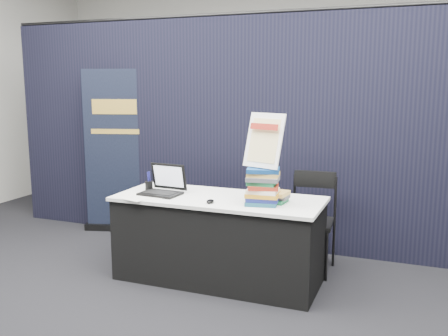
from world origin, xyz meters
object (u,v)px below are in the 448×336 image
(laptop, at_px, (163,187))
(book_stack_short, at_px, (274,197))
(display_table, at_px, (219,238))
(pullup_banner, at_px, (117,161))
(stacking_chair, at_px, (311,217))
(book_stack_tall, at_px, (262,187))
(info_sign, at_px, (264,141))

(laptop, distance_m, book_stack_short, 1.01)
(display_table, xyz_separation_m, pullup_banner, (-1.65, 0.95, 0.46))
(pullup_banner, distance_m, stacking_chair, 2.41)
(book_stack_short, relative_size, stacking_chair, 0.27)
(laptop, height_order, pullup_banner, pullup_banner)
(display_table, xyz_separation_m, book_stack_tall, (0.43, -0.12, 0.52))
(book_stack_tall, height_order, stacking_chair, book_stack_tall)
(display_table, height_order, pullup_banner, pullup_banner)
(book_stack_short, height_order, stacking_chair, stacking_chair)
(laptop, xyz_separation_m, info_sign, (0.94, -0.03, 0.46))
(pullup_banner, bearing_deg, info_sign, -42.95)
(book_stack_short, relative_size, info_sign, 0.54)
(display_table, distance_m, pullup_banner, 1.96)
(book_stack_tall, height_order, pullup_banner, pullup_banner)
(laptop, bearing_deg, book_stack_short, 7.50)
(pullup_banner, bearing_deg, stacking_chair, -26.38)
(laptop, relative_size, book_stack_tall, 1.21)
(laptop, relative_size, book_stack_short, 1.47)
(display_table, relative_size, pullup_banner, 0.96)
(display_table, xyz_separation_m, book_stack_short, (0.50, -0.00, 0.42))
(laptop, height_order, info_sign, info_sign)
(book_stack_tall, height_order, book_stack_short, book_stack_tall)
(display_table, xyz_separation_m, laptop, (-0.51, -0.06, 0.44))
(book_stack_short, height_order, info_sign, info_sign)
(info_sign, relative_size, stacking_chair, 0.50)
(book_stack_short, bearing_deg, stacking_chair, 69.67)
(book_stack_short, bearing_deg, info_sign, -129.62)
(pullup_banner, bearing_deg, book_stack_short, -40.38)
(laptop, bearing_deg, info_sign, 2.67)
(display_table, height_order, book_stack_short, book_stack_short)
(book_stack_tall, distance_m, info_sign, 0.37)
(display_table, relative_size, book_stack_tall, 6.00)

